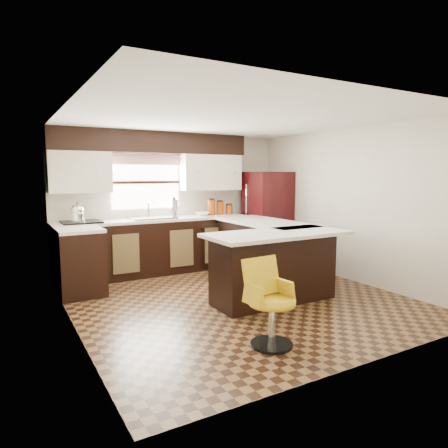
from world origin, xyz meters
TOP-DOWN VIEW (x-y plane):
  - floor at (0.00, 0.00)m, footprint 4.40×4.40m
  - ceiling at (0.00, 0.00)m, footprint 4.40×4.40m
  - wall_back at (0.00, 2.20)m, footprint 4.40×0.00m
  - wall_front at (0.00, -2.20)m, footprint 4.40×0.00m
  - wall_left at (-2.10, 0.00)m, footprint 0.00×4.40m
  - wall_right at (2.10, 0.00)m, footprint 0.00×4.40m
  - base_cab_back at (-0.45, 1.90)m, footprint 3.30×0.60m
  - base_cab_left at (-1.80, 1.25)m, footprint 0.60×0.70m
  - counter_back at (-0.45, 1.90)m, footprint 3.30×0.60m
  - counter_left at (-1.80, 1.25)m, footprint 0.60×0.70m
  - soffit at (-0.40, 2.03)m, footprint 3.40×0.35m
  - upper_cab_left at (-1.62, 2.03)m, footprint 0.94×0.35m
  - upper_cab_right at (0.68, 2.03)m, footprint 1.14×0.35m
  - window_pane at (-0.50, 2.18)m, footprint 1.20×0.02m
  - valance at (-0.50, 2.14)m, footprint 1.30×0.06m
  - sink at (-0.50, 1.88)m, footprint 0.75×0.45m
  - dishwasher at (0.55, 1.61)m, footprint 0.58×0.03m
  - cooktop at (-1.65, 1.88)m, footprint 0.58×0.50m
  - peninsula_long at (0.90, 0.62)m, footprint 0.60×1.95m
  - peninsula_return at (0.38, -0.35)m, footprint 1.65×0.60m
  - counter_pen_long at (0.95, 0.62)m, footprint 0.84×1.95m
  - counter_pen_return at (0.35, -0.44)m, footprint 1.89×0.84m
  - refrigerator at (1.71, 1.65)m, footprint 0.74×0.71m
  - bar_chair at (-0.49, -1.48)m, footprint 0.49×0.49m
  - kettle at (-1.70, 1.88)m, footprint 0.21×0.21m
  - percolator at (-0.10, 1.90)m, footprint 0.13×0.13m
  - mixing_bowl at (0.45, 1.90)m, footprint 0.33×0.33m
  - canister_large at (0.64, 1.92)m, footprint 0.14×0.14m
  - canister_med at (0.82, 1.92)m, footprint 0.13×0.13m
  - canister_small at (1.02, 1.92)m, footprint 0.13×0.13m

SIDE VIEW (x-z plane):
  - floor at x=0.00m, z-range 0.00..0.00m
  - dishwasher at x=0.55m, z-range 0.04..0.82m
  - bar_chair at x=-0.49m, z-range 0.00..0.86m
  - base_cab_back at x=-0.45m, z-range 0.00..0.90m
  - base_cab_left at x=-1.80m, z-range 0.00..0.90m
  - peninsula_long at x=0.90m, z-range 0.00..0.90m
  - peninsula_return at x=0.38m, z-range 0.00..0.90m
  - refrigerator at x=1.71m, z-range 0.00..1.73m
  - counter_back at x=-0.45m, z-range 0.90..0.94m
  - counter_left at x=-1.80m, z-range 0.90..0.94m
  - counter_pen_long at x=0.95m, z-range 0.90..0.94m
  - counter_pen_return at x=0.35m, z-range 0.90..0.94m
  - cooktop at x=-1.65m, z-range 0.94..0.97m
  - sink at x=-0.50m, z-range 0.95..0.98m
  - mixing_bowl at x=0.45m, z-range 0.95..1.01m
  - canister_small at x=1.02m, z-range 0.95..1.11m
  - canister_med at x=0.82m, z-range 0.95..1.18m
  - canister_large at x=0.64m, z-range 0.95..1.22m
  - percolator at x=-0.10m, z-range 0.95..1.26m
  - kettle at x=-1.70m, z-range 0.97..1.26m
  - wall_back at x=0.00m, z-range -1.00..3.40m
  - wall_front at x=0.00m, z-range -1.00..3.40m
  - wall_left at x=-2.10m, z-range -1.00..3.40m
  - wall_right at x=2.10m, z-range -1.00..3.40m
  - window_pane at x=-0.50m, z-range 1.10..2.00m
  - upper_cab_left at x=-1.62m, z-range 1.40..2.04m
  - upper_cab_right at x=0.68m, z-range 1.40..2.04m
  - valance at x=-0.50m, z-range 1.85..2.03m
  - soffit at x=-0.40m, z-range 2.04..2.40m
  - ceiling at x=0.00m, z-range 2.40..2.40m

